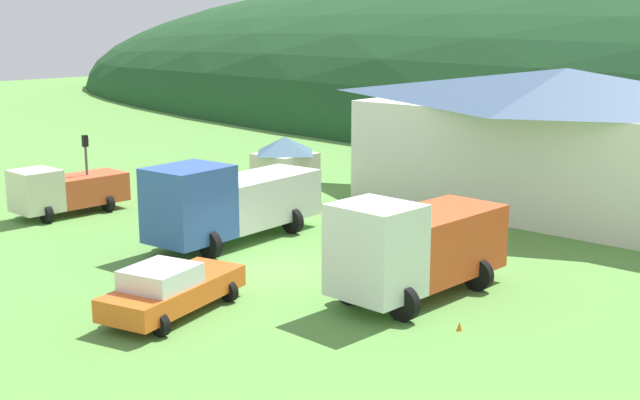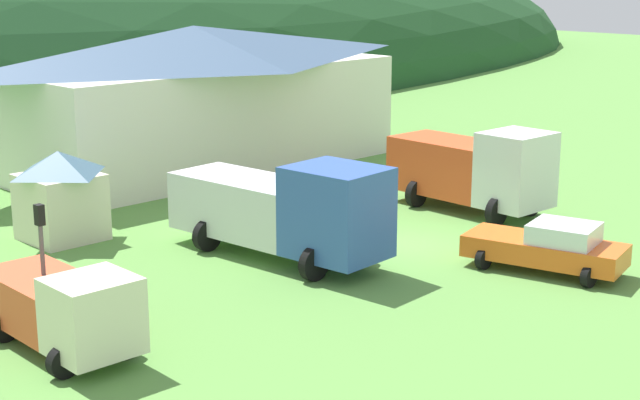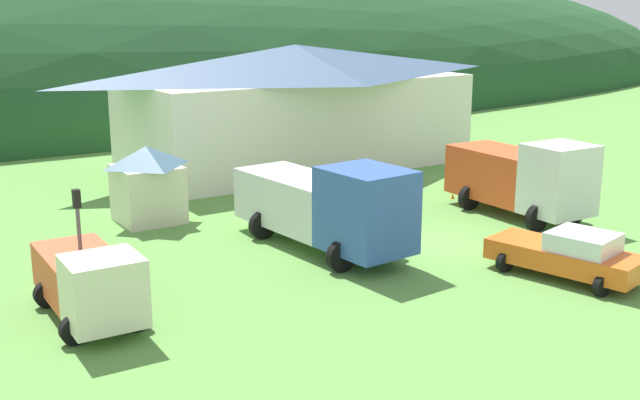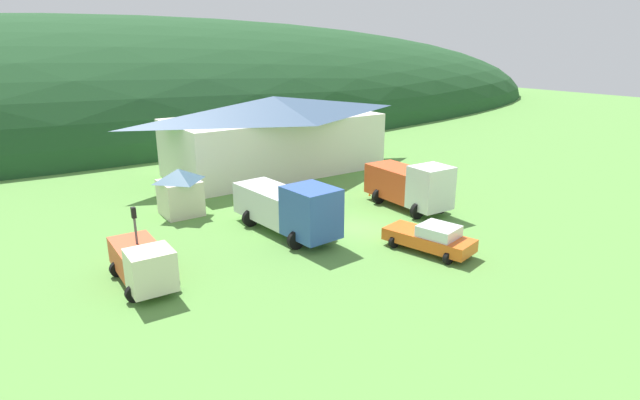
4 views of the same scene
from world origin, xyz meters
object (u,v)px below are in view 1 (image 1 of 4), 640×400
at_px(play_shed_cream, 285,167).
at_px(traffic_light_west, 87,164).
at_px(service_pickup_orange, 171,289).
at_px(traffic_cone_near_pickup, 459,330).
at_px(box_truck_blue, 228,201).
at_px(light_truck_cream, 64,190).
at_px(depot_building, 563,139).
at_px(traffic_cone_mid_row, 471,269).
at_px(heavy_rig_white, 414,245).

xyz_separation_m(play_shed_cream, traffic_light_west, (-5.21, -8.13, 0.61)).
bearing_deg(play_shed_cream, service_pickup_orange, -57.50).
xyz_separation_m(play_shed_cream, traffic_cone_near_pickup, (16.54, -9.56, -1.67)).
xyz_separation_m(box_truck_blue, traffic_cone_near_pickup, (12.44, -2.05, -1.77)).
distance_m(play_shed_cream, traffic_light_west, 9.68).
distance_m(light_truck_cream, service_pickup_orange, 15.38).
bearing_deg(depot_building, traffic_cone_mid_row, -79.68).
height_order(play_shed_cream, service_pickup_orange, play_shed_cream).
bearing_deg(heavy_rig_white, traffic_cone_mid_row, -174.27).
bearing_deg(depot_building, heavy_rig_white, -81.41).
height_order(play_shed_cream, traffic_cone_mid_row, play_shed_cream).
bearing_deg(traffic_cone_near_pickup, box_truck_blue, 170.66).
xyz_separation_m(service_pickup_orange, traffic_cone_near_pickup, (7.37, 4.83, -0.83)).
xyz_separation_m(traffic_cone_near_pickup, traffic_cone_mid_row, (-3.03, 5.54, 0.00)).
distance_m(light_truck_cream, traffic_cone_mid_row, 19.61).
bearing_deg(play_shed_cream, depot_building, 31.18).
xyz_separation_m(depot_building, play_shed_cream, (-11.51, -6.97, -1.83)).
height_order(light_truck_cream, service_pickup_orange, light_truck_cream).
bearing_deg(traffic_cone_near_pickup, depot_building, 106.94).
distance_m(depot_building, heavy_rig_white, 15.30).
bearing_deg(depot_building, service_pickup_orange, -96.25).
relative_size(depot_building, traffic_cone_near_pickup, 38.16).
bearing_deg(depot_building, play_shed_cream, -148.82).
bearing_deg(light_truck_cream, traffic_light_west, 175.45).
bearing_deg(play_shed_cream, box_truck_blue, -61.40).
bearing_deg(box_truck_blue, service_pickup_orange, 32.11).
bearing_deg(service_pickup_orange, traffic_cone_mid_row, 143.71).
height_order(play_shed_cream, traffic_cone_near_pickup, play_shed_cream).
bearing_deg(heavy_rig_white, traffic_light_west, -87.92).
bearing_deg(traffic_light_west, box_truck_blue, 3.78).
relative_size(heavy_rig_white, traffic_cone_mid_row, 13.63).
height_order(depot_building, play_shed_cream, depot_building).
bearing_deg(service_pickup_orange, traffic_cone_near_pickup, 109.65).
distance_m(play_shed_cream, heavy_rig_white, 15.97).
height_order(play_shed_cream, traffic_light_west, traffic_light_west).
distance_m(box_truck_blue, traffic_cone_mid_row, 10.19).
bearing_deg(heavy_rig_white, light_truck_cream, -84.38).
bearing_deg(box_truck_blue, light_truck_cream, -83.52).
relative_size(play_shed_cream, heavy_rig_white, 0.48).
height_order(depot_building, traffic_cone_near_pickup, depot_building).
relative_size(play_shed_cream, service_pickup_orange, 0.60).
bearing_deg(traffic_cone_mid_row, traffic_light_west, -167.61).
bearing_deg(play_shed_cream, heavy_rig_white, -30.36).
height_order(traffic_light_west, traffic_cone_mid_row, traffic_light_west).
xyz_separation_m(heavy_rig_white, service_pickup_orange, (-4.61, -6.32, -0.96)).
bearing_deg(depot_building, traffic_cone_near_pickup, -73.06).
relative_size(service_pickup_orange, traffic_light_west, 1.47).
xyz_separation_m(depot_building, traffic_light_west, (-16.72, -15.10, -1.22)).
height_order(depot_building, box_truck_blue, depot_building).
height_order(heavy_rig_white, traffic_cone_mid_row, heavy_rig_white).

